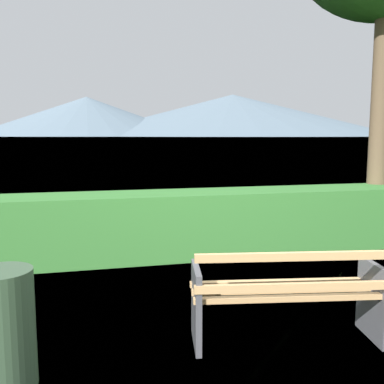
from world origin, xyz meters
TOP-DOWN VIEW (x-y plane):
  - ground_plane at (0.00, 0.00)m, footprint 1400.00×1400.00m
  - water_surface at (0.00, 306.17)m, footprint 620.00×620.00m
  - park_bench at (-0.01, -0.06)m, footprint 1.69×0.82m
  - hedge_row at (0.00, 2.86)m, footprint 12.33×0.89m
  - trash_bin at (-2.24, -0.20)m, footprint 0.44×0.44m
  - distant_hills at (23.87, 578.88)m, footprint 827.67×434.38m

SIDE VIEW (x-z plane):
  - ground_plane at x=0.00m, z-range 0.00..0.00m
  - water_surface at x=0.00m, z-range 0.00..0.00m
  - park_bench at x=-0.01m, z-range -0.01..0.86m
  - trash_bin at x=-2.24m, z-range 0.00..0.85m
  - hedge_row at x=0.00m, z-range 0.00..0.94m
  - distant_hills at x=23.87m, z-range -7.81..68.97m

